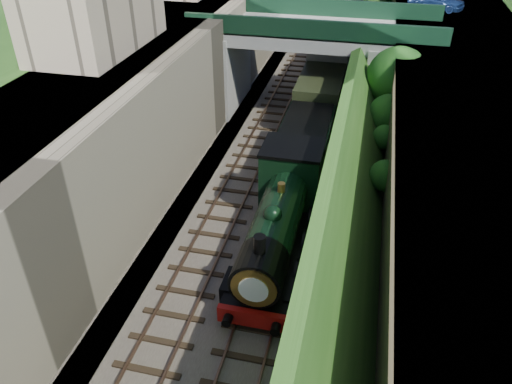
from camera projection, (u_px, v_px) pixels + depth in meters
trackbed at (296, 136)px, 32.67m from camera, size 10.00×90.00×0.20m
retaining_wall at (213, 79)px, 31.87m from camera, size 1.00×90.00×7.00m
street_plateau_left at (162, 75)px, 32.55m from camera, size 6.00×90.00×7.00m
street_plateau_right at (458, 106)px, 29.18m from camera, size 8.00×90.00×6.25m
embankment_slope at (378, 116)px, 28.87m from camera, size 4.55×90.00×6.36m
track_left at (266, 130)px, 32.97m from camera, size 2.50×90.00×0.20m
track_right at (314, 135)px, 32.36m from camera, size 2.50×90.00×0.20m
road_bridge at (322, 58)px, 33.58m from camera, size 16.00×6.40×7.25m
building_near at (94, 8)px, 24.75m from camera, size 4.00×8.00×4.00m
tree at (399, 80)px, 28.44m from camera, size 3.60×3.80×6.60m
car_blue at (437, 0)px, 35.66m from camera, size 4.17×3.04×1.32m
locomotive at (280, 220)px, 21.80m from camera, size 3.10×10.23×3.83m
tender at (305, 148)px, 27.96m from camera, size 2.70×6.00×3.05m
coach_front at (330, 68)px, 38.00m from camera, size 2.90×18.00×3.70m
coach_middle at (349, 10)px, 53.33m from camera, size 2.90×18.00×3.70m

